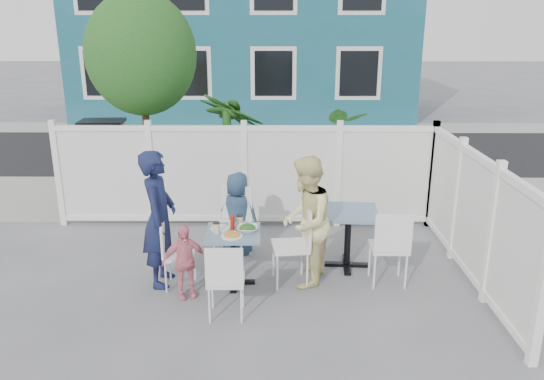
{
  "coord_description": "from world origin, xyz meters",
  "views": [
    {
      "loc": [
        0.59,
        -5.49,
        3.09
      ],
      "look_at": [
        0.54,
        0.81,
        1.09
      ],
      "focal_mm": 35.0,
      "sensor_mm": 36.0,
      "label": 1
    }
  ],
  "objects_px": {
    "woman": "(306,222)",
    "toddler": "(184,261)",
    "man": "(159,219)",
    "main_table": "(233,244)",
    "boy": "(238,214)",
    "chair_right": "(297,239)",
    "chair_near": "(225,276)",
    "chair_back": "(234,217)",
    "utility_cabinet": "(105,159)",
    "chair_left": "(173,249)",
    "spare_table": "(348,224)"
  },
  "relations": [
    {
      "from": "utility_cabinet",
      "to": "chair_right",
      "type": "distance_m",
      "value": 4.93
    },
    {
      "from": "chair_right",
      "to": "chair_near",
      "type": "relative_size",
      "value": 1.13
    },
    {
      "from": "chair_back",
      "to": "toddler",
      "type": "bearing_deg",
      "value": 82.47
    },
    {
      "from": "utility_cabinet",
      "to": "boy",
      "type": "xyz_separation_m",
      "value": [
        2.64,
        -2.67,
        -0.09
      ]
    },
    {
      "from": "chair_left",
      "to": "boy",
      "type": "bearing_deg",
      "value": 141.84
    },
    {
      "from": "woman",
      "to": "man",
      "type": "bearing_deg",
      "value": -76.66
    },
    {
      "from": "toddler",
      "to": "chair_right",
      "type": "bearing_deg",
      "value": -5.99
    },
    {
      "from": "chair_back",
      "to": "man",
      "type": "bearing_deg",
      "value": 58.62
    },
    {
      "from": "chair_near",
      "to": "spare_table",
      "type": "bearing_deg",
      "value": 40.84
    },
    {
      "from": "spare_table",
      "to": "chair_back",
      "type": "xyz_separation_m",
      "value": [
        -1.5,
        0.3,
        -0.03
      ]
    },
    {
      "from": "chair_back",
      "to": "toddler",
      "type": "height_order",
      "value": "chair_back"
    },
    {
      "from": "chair_back",
      "to": "utility_cabinet",
      "type": "bearing_deg",
      "value": -30.89
    },
    {
      "from": "main_table",
      "to": "chair_left",
      "type": "bearing_deg",
      "value": -174.78
    },
    {
      "from": "utility_cabinet",
      "to": "man",
      "type": "relative_size",
      "value": 0.8
    },
    {
      "from": "chair_left",
      "to": "toddler",
      "type": "relative_size",
      "value": 0.94
    },
    {
      "from": "main_table",
      "to": "chair_back",
      "type": "distance_m",
      "value": 0.81
    },
    {
      "from": "chair_left",
      "to": "woman",
      "type": "height_order",
      "value": "woman"
    },
    {
      "from": "main_table",
      "to": "utility_cabinet",
      "type": "bearing_deg",
      "value": 126.43
    },
    {
      "from": "utility_cabinet",
      "to": "chair_back",
      "type": "distance_m",
      "value": 3.82
    },
    {
      "from": "chair_left",
      "to": "woman",
      "type": "xyz_separation_m",
      "value": [
        1.59,
        0.12,
        0.31
      ]
    },
    {
      "from": "main_table",
      "to": "boy",
      "type": "relative_size",
      "value": 0.59
    },
    {
      "from": "chair_right",
      "to": "boy",
      "type": "height_order",
      "value": "boy"
    },
    {
      "from": "woman",
      "to": "boy",
      "type": "height_order",
      "value": "woman"
    },
    {
      "from": "chair_left",
      "to": "man",
      "type": "distance_m",
      "value": 0.4
    },
    {
      "from": "man",
      "to": "main_table",
      "type": "bearing_deg",
      "value": -92.61
    },
    {
      "from": "chair_near",
      "to": "boy",
      "type": "height_order",
      "value": "boy"
    },
    {
      "from": "chair_back",
      "to": "toddler",
      "type": "distance_m",
      "value": 1.24
    },
    {
      "from": "chair_back",
      "to": "boy",
      "type": "bearing_deg",
      "value": -93.62
    },
    {
      "from": "utility_cabinet",
      "to": "chair_right",
      "type": "bearing_deg",
      "value": -49.9
    },
    {
      "from": "utility_cabinet",
      "to": "chair_left",
      "type": "relative_size",
      "value": 1.59
    },
    {
      "from": "chair_back",
      "to": "boy",
      "type": "distance_m",
      "value": 0.12
    },
    {
      "from": "spare_table",
      "to": "chair_near",
      "type": "height_order",
      "value": "chair_near"
    },
    {
      "from": "chair_left",
      "to": "chair_back",
      "type": "height_order",
      "value": "chair_back"
    },
    {
      "from": "chair_left",
      "to": "chair_near",
      "type": "xyz_separation_m",
      "value": [
        0.69,
        -0.75,
        0.02
      ]
    },
    {
      "from": "chair_right",
      "to": "main_table",
      "type": "bearing_deg",
      "value": 86.92
    },
    {
      "from": "woman",
      "to": "boy",
      "type": "bearing_deg",
      "value": -121.73
    },
    {
      "from": "utility_cabinet",
      "to": "chair_near",
      "type": "height_order",
      "value": "utility_cabinet"
    },
    {
      "from": "chair_right",
      "to": "toddler",
      "type": "xyz_separation_m",
      "value": [
        -1.32,
        -0.38,
        -0.13
      ]
    },
    {
      "from": "woman",
      "to": "boy",
      "type": "relative_size",
      "value": 1.38
    },
    {
      "from": "chair_near",
      "to": "main_table",
      "type": "bearing_deg",
      "value": 87.35
    },
    {
      "from": "chair_left",
      "to": "man",
      "type": "height_order",
      "value": "man"
    },
    {
      "from": "boy",
      "to": "chair_back",
      "type": "bearing_deg",
      "value": 87.4
    },
    {
      "from": "utility_cabinet",
      "to": "main_table",
      "type": "bearing_deg",
      "value": -57.55
    },
    {
      "from": "chair_left",
      "to": "toddler",
      "type": "bearing_deg",
      "value": 31.49
    },
    {
      "from": "chair_left",
      "to": "woman",
      "type": "distance_m",
      "value": 1.62
    },
    {
      "from": "main_table",
      "to": "chair_left",
      "type": "height_order",
      "value": "chair_left"
    },
    {
      "from": "woman",
      "to": "toddler",
      "type": "bearing_deg",
      "value": -62.32
    },
    {
      "from": "chair_near",
      "to": "boy",
      "type": "relative_size",
      "value": 0.75
    },
    {
      "from": "spare_table",
      "to": "boy",
      "type": "xyz_separation_m",
      "value": [
        -1.46,
        0.41,
        -0.02
      ]
    },
    {
      "from": "woman",
      "to": "utility_cabinet",
      "type": "bearing_deg",
      "value": -122.24
    }
  ]
}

